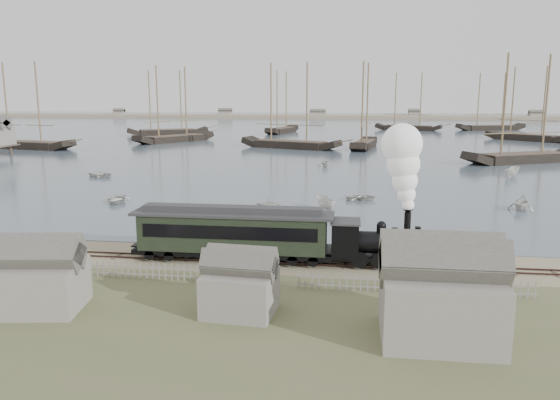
# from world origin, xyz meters

# --- Properties ---
(ground) EXTENTS (600.00, 600.00, 0.00)m
(ground) POSITION_xyz_m (0.00, 0.00, 0.00)
(ground) COLOR #9A8F6D
(ground) RESTS_ON ground
(harbor_water) EXTENTS (600.00, 336.00, 0.06)m
(harbor_water) POSITION_xyz_m (0.00, 170.00, 0.03)
(harbor_water) COLOR #42535F
(harbor_water) RESTS_ON ground
(rail_track) EXTENTS (120.00, 1.80, 0.16)m
(rail_track) POSITION_xyz_m (0.00, -2.00, 0.04)
(rail_track) COLOR #36221D
(rail_track) RESTS_ON ground
(picket_fence_west) EXTENTS (19.00, 0.10, 1.20)m
(picket_fence_west) POSITION_xyz_m (-6.50, -7.00, 0.00)
(picket_fence_west) COLOR gray
(picket_fence_west) RESTS_ON ground
(picket_fence_east) EXTENTS (15.00, 0.10, 1.20)m
(picket_fence_east) POSITION_xyz_m (12.50, -7.50, 0.00)
(picket_fence_east) COLOR gray
(picket_fence_east) RESTS_ON ground
(shed_left) EXTENTS (5.00, 4.00, 4.10)m
(shed_left) POSITION_xyz_m (-10.00, -13.00, 0.00)
(shed_left) COLOR gray
(shed_left) RESTS_ON ground
(shed_mid) EXTENTS (4.00, 3.50, 3.60)m
(shed_mid) POSITION_xyz_m (2.00, -12.00, 0.00)
(shed_mid) COLOR gray
(shed_mid) RESTS_ON ground
(shed_right) EXTENTS (6.00, 5.00, 5.10)m
(shed_right) POSITION_xyz_m (13.00, -14.00, 0.00)
(shed_right) COLOR gray
(shed_right) RESTS_ON ground
(far_spit) EXTENTS (500.00, 20.00, 1.80)m
(far_spit) POSITION_xyz_m (0.00, 250.00, 0.00)
(far_spit) COLOR gray
(far_spit) RESTS_ON ground
(locomotive) EXTENTS (8.20, 3.06, 10.22)m
(locomotive) POSITION_xyz_m (11.61, -2.00, 4.70)
(locomotive) COLOR black
(locomotive) RESTS_ON ground
(passenger_coach) EXTENTS (15.38, 2.97, 3.73)m
(passenger_coach) POSITION_xyz_m (-0.62, -2.00, 2.34)
(passenger_coach) COLOR black
(passenger_coach) RESTS_ON ground
(beached_dinghy) EXTENTS (4.24, 4.37, 0.74)m
(beached_dinghy) POSITION_xyz_m (2.18, 0.27, 0.37)
(beached_dinghy) COLOR silver
(beached_dinghy) RESTS_ON ground
(rowboat_0) EXTENTS (4.47, 3.57, 0.83)m
(rowboat_0) POSITION_xyz_m (-19.12, 18.37, 0.47)
(rowboat_0) COLOR silver
(rowboat_0) RESTS_ON harbor_water
(rowboat_1) EXTENTS (2.90, 3.20, 1.47)m
(rowboat_1) POSITION_xyz_m (-0.67, 16.70, 0.79)
(rowboat_1) COLOR silver
(rowboat_1) RESTS_ON harbor_water
(rowboat_2) EXTENTS (3.99, 2.91, 1.45)m
(rowboat_2) POSITION_xyz_m (5.52, 17.47, 0.78)
(rowboat_2) COLOR silver
(rowboat_2) RESTS_ON harbor_water
(rowboat_3) EXTENTS (2.92, 3.87, 0.76)m
(rowboat_3) POSITION_xyz_m (9.50, 23.73, 0.44)
(rowboat_3) COLOR silver
(rowboat_3) RESTS_ON harbor_water
(rowboat_4) EXTENTS (4.30, 4.18, 1.73)m
(rowboat_4) POSITION_xyz_m (26.99, 20.16, 0.92)
(rowboat_4) COLOR silver
(rowboat_4) RESTS_ON harbor_water
(rowboat_5) EXTENTS (4.17, 3.54, 1.55)m
(rowboat_5) POSITION_xyz_m (32.91, 45.76, 0.84)
(rowboat_5) COLOR silver
(rowboat_5) RESTS_ON harbor_water
(rowboat_6) EXTENTS (4.03, 4.83, 0.86)m
(rowboat_6) POSITION_xyz_m (-30.55, 37.51, 0.49)
(rowboat_6) COLOR silver
(rowboat_6) RESTS_ON harbor_water
(rowboat_7) EXTENTS (3.34, 2.93, 1.68)m
(rowboat_7) POSITION_xyz_m (3.71, 53.95, 0.90)
(rowboat_7) COLOR silver
(rowboat_7) RESTS_ON harbor_water
(schooner_0) EXTENTS (25.09, 10.48, 20.00)m
(schooner_0) POSITION_xyz_m (-67.17, 77.31, 10.06)
(schooner_0) COLOR black
(schooner_0) RESTS_ON harbor_water
(schooner_1) EXTENTS (17.98, 22.87, 20.00)m
(schooner_1) POSITION_xyz_m (-38.71, 99.50, 10.06)
(schooner_1) COLOR black
(schooner_1) RESTS_ON harbor_water
(schooner_2) EXTENTS (24.99, 14.26, 20.00)m
(schooner_2) POSITION_xyz_m (-6.11, 86.47, 10.06)
(schooner_2) COLOR black
(schooner_2) RESTS_ON harbor_water
(schooner_3) EXTENTS (7.53, 19.01, 20.00)m
(schooner_3) POSITION_xyz_m (11.15, 87.99, 10.06)
(schooner_3) COLOR black
(schooner_3) RESTS_ON harbor_water
(schooner_4) EXTENTS (24.64, 16.03, 20.00)m
(schooner_4) POSITION_xyz_m (40.16, 64.96, 10.06)
(schooner_4) COLOR black
(schooner_4) RESTS_ON harbor_water
(schooner_5) EXTENTS (20.29, 19.07, 20.00)m
(schooner_5) POSITION_xyz_m (55.93, 116.21, 10.06)
(schooner_5) COLOR black
(schooner_5) RESTS_ON harbor_water
(schooner_6) EXTENTS (24.58, 16.23, 20.00)m
(schooner_6) POSITION_xyz_m (-48.82, 123.74, 10.06)
(schooner_6) COLOR black
(schooner_6) RESTS_ON harbor_water
(schooner_7) EXTENTS (9.69, 20.37, 20.00)m
(schooner_7) POSITION_xyz_m (-14.41, 136.28, 10.06)
(schooner_7) COLOR black
(schooner_7) RESTS_ON harbor_water
(schooner_8) EXTENTS (23.46, 11.61, 20.00)m
(schooner_8) POSITION_xyz_m (27.81, 155.45, 10.06)
(schooner_8) COLOR black
(schooner_8) RESTS_ON harbor_water
(schooner_9) EXTENTS (25.01, 12.20, 20.00)m
(schooner_9) POSITION_xyz_m (56.87, 160.74, 10.06)
(schooner_9) COLOR black
(schooner_9) RESTS_ON harbor_water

